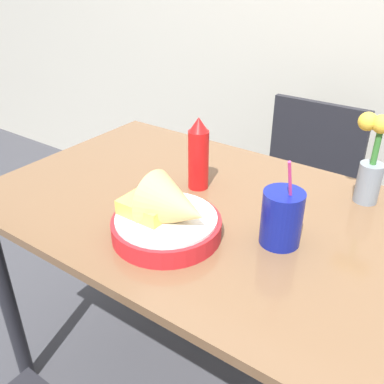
{
  "coord_description": "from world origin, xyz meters",
  "views": [
    {
      "loc": [
        0.57,
        -0.83,
        1.36
      ],
      "look_at": [
        0.01,
        -0.05,
        0.83
      ],
      "focal_mm": 40.0,
      "sensor_mm": 36.0,
      "label": 1
    }
  ],
  "objects_px": {
    "chair_far_window": "(303,185)",
    "food_basket": "(170,217)",
    "flower_vase": "(374,158)",
    "ketchup_bottle": "(198,154)",
    "drink_cup": "(282,219)"
  },
  "relations": [
    {
      "from": "chair_far_window",
      "to": "ketchup_bottle",
      "type": "distance_m",
      "value": 0.76
    },
    {
      "from": "ketchup_bottle",
      "to": "drink_cup",
      "type": "distance_m",
      "value": 0.33
    },
    {
      "from": "chair_far_window",
      "to": "flower_vase",
      "type": "xyz_separation_m",
      "value": [
        0.34,
        -0.46,
        0.39
      ]
    },
    {
      "from": "drink_cup",
      "to": "flower_vase",
      "type": "xyz_separation_m",
      "value": [
        0.11,
        0.31,
        0.07
      ]
    },
    {
      "from": "chair_far_window",
      "to": "food_basket",
      "type": "bearing_deg",
      "value": -89.59
    },
    {
      "from": "chair_far_window",
      "to": "flower_vase",
      "type": "bearing_deg",
      "value": -53.97
    },
    {
      "from": "drink_cup",
      "to": "ketchup_bottle",
      "type": "bearing_deg",
      "value": 159.67
    },
    {
      "from": "chair_far_window",
      "to": "drink_cup",
      "type": "distance_m",
      "value": 0.87
    },
    {
      "from": "chair_far_window",
      "to": "food_basket",
      "type": "relative_size",
      "value": 3.21
    },
    {
      "from": "food_basket",
      "to": "drink_cup",
      "type": "bearing_deg",
      "value": 30.98
    },
    {
      "from": "ketchup_bottle",
      "to": "drink_cup",
      "type": "relative_size",
      "value": 0.94
    },
    {
      "from": "food_basket",
      "to": "ketchup_bottle",
      "type": "height_order",
      "value": "ketchup_bottle"
    },
    {
      "from": "chair_far_window",
      "to": "flower_vase",
      "type": "distance_m",
      "value": 0.69
    },
    {
      "from": "drink_cup",
      "to": "chair_far_window",
      "type": "bearing_deg",
      "value": 106.37
    },
    {
      "from": "food_basket",
      "to": "flower_vase",
      "type": "relative_size",
      "value": 1.07
    }
  ]
}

